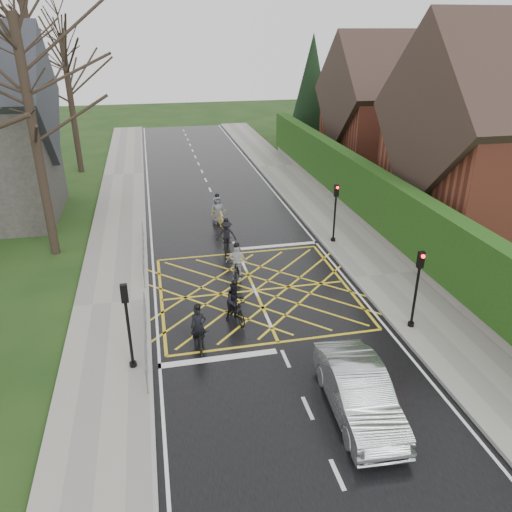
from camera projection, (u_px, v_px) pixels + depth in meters
name	position (u px, v px, depth m)	size (l,w,h in m)	color
ground	(255.00, 291.00, 21.58)	(120.00, 120.00, 0.00)	black
road	(255.00, 290.00, 21.58)	(9.00, 80.00, 0.01)	black
sidewalk_right	(384.00, 276.00, 22.70)	(3.00, 80.00, 0.15)	gray
sidewalk_left	(112.00, 304.00, 20.40)	(3.00, 80.00, 0.15)	gray
stone_wall	(366.00, 222.00, 28.25)	(0.50, 38.00, 0.70)	slate
hedge	(369.00, 192.00, 27.52)	(0.90, 38.00, 2.80)	#173C10
house_far	(392.00, 112.00, 38.57)	(9.80, 8.80, 10.30)	brown
conifer	(311.00, 93.00, 44.64)	(4.60, 4.60, 10.00)	black
tree_near	(26.00, 89.00, 21.87)	(9.24, 9.24, 11.44)	black
tree_mid	(33.00, 61.00, 28.48)	(10.08, 10.08, 12.48)	black
tree_far	(67.00, 75.00, 36.32)	(8.40, 8.40, 10.40)	black
railing_south	(145.00, 332.00, 17.25)	(0.05, 5.04, 1.03)	slate
railing_north	(143.00, 247.00, 23.91)	(0.05, 6.04, 1.03)	slate
traffic_light_ne	(335.00, 214.00, 25.59)	(0.24, 0.31, 3.21)	black
traffic_light_se	(416.00, 291.00, 18.13)	(0.24, 0.31, 3.21)	black
traffic_light_sw	(129.00, 327.00, 15.91)	(0.24, 0.31, 3.21)	black
cyclist_rear	(199.00, 333.00, 17.63)	(0.63, 1.74, 1.69)	black
cyclist_back	(235.00, 305.00, 19.19)	(0.88, 1.78, 1.72)	black
cyclist_mid	(227.00, 239.00, 25.26)	(1.13, 1.86, 1.72)	black
cyclist_front	(237.00, 267.00, 22.21)	(1.10, 1.88, 1.82)	black
cyclist_lead	(218.00, 213.00, 28.68)	(0.97, 1.93, 1.80)	gold
car	(359.00, 392.00, 14.46)	(1.57, 4.49, 1.48)	#A6A9AD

